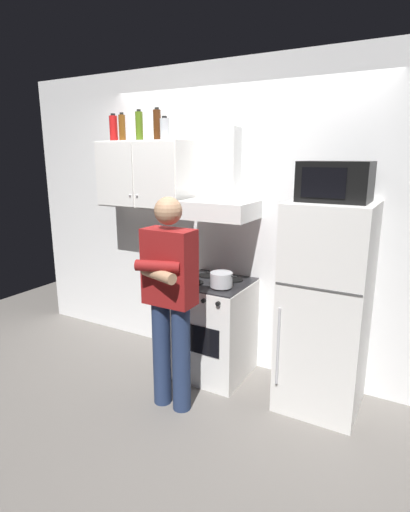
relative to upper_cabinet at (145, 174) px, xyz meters
name	(u,v)px	position (x,y,z in m)	size (l,w,h in m)	color
ground_plane	(205,387)	(0.85, -0.37, -1.75)	(7.00, 7.00, 0.00)	slate
back_wall_tiled	(238,221)	(0.85, 0.23, -0.40)	(4.80, 0.10, 2.70)	white
upper_cabinet	(145,174)	(0.00, 0.00, 0.00)	(0.90, 0.37, 0.60)	white
stove_oven	(214,328)	(0.80, -0.13, -1.32)	(0.60, 0.62, 0.87)	white
range_hood	(222,195)	(0.80, 0.00, -0.15)	(0.60, 0.44, 0.75)	white
refrigerator	(325,308)	(1.75, -0.12, -0.95)	(0.60, 0.62, 1.60)	white
microwave	(335,182)	(1.75, -0.11, -0.01)	(0.48, 0.37, 0.28)	black
person_standing	(170,297)	(0.75, -0.73, -0.85)	(0.38, 0.33, 1.64)	navy
cooking_pot	(221,280)	(0.93, -0.24, -0.82)	(0.28, 0.18, 0.12)	#B7BABF
bottle_soda_red	(114,128)	(-0.33, -0.03, 0.42)	(0.08, 0.08, 0.25)	red
bottle_beer_brown	(122,128)	(-0.23, -0.02, 0.42)	(0.06, 0.06, 0.25)	brown
bottle_canister_steel	(165,129)	(0.24, 0.00, 0.39)	(0.08, 0.08, 0.20)	#B2B5BA
bottle_rum_dark	(157,125)	(0.14, 0.02, 0.43)	(0.07, 0.07, 0.28)	#47230F
bottle_olive_oil	(139,126)	(-0.02, -0.03, 0.43)	(0.07, 0.07, 0.27)	#4C6B19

